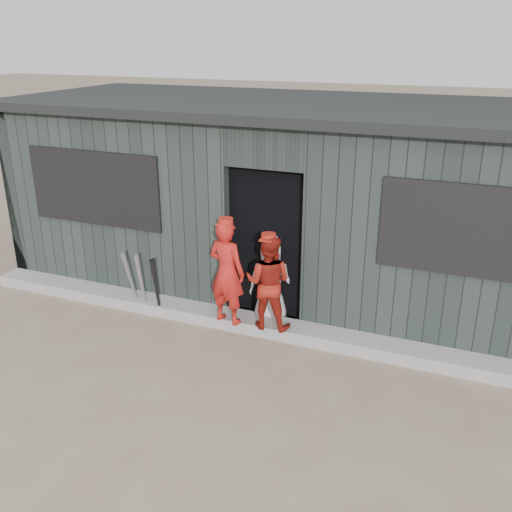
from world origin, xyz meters
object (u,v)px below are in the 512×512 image
at_px(bat_mid, 131,280).
at_px(player_red_right, 268,282).
at_px(dugout, 301,197).
at_px(bat_right, 156,288).
at_px(player_grey_back, 271,282).
at_px(player_red_left, 227,272).
at_px(bat_left, 142,283).

relative_size(bat_mid, player_red_right, 0.74).
bearing_deg(dugout, bat_right, -125.00).
distance_m(player_grey_back, dugout, 1.59).
bearing_deg(dugout, player_red_left, -99.50).
bearing_deg(player_red_left, player_grey_back, -121.68).
height_order(bat_mid, bat_right, bat_right).
height_order(bat_left, dugout, dugout).
distance_m(player_red_left, dugout, 1.95).
xyz_separation_m(bat_right, dugout, (1.31, 1.87, 0.86)).
distance_m(bat_left, player_grey_back, 1.70).
bearing_deg(bat_right, bat_mid, 169.03).
relative_size(bat_left, player_grey_back, 0.76).
bearing_deg(bat_right, dugout, 55.00).
height_order(player_grey_back, dugout, dugout).
relative_size(bat_left, bat_mid, 1.00).
relative_size(bat_mid, player_red_left, 0.66).
bearing_deg(bat_mid, player_red_left, -3.05).
bearing_deg(player_red_right, player_red_left, 1.53).
height_order(bat_left, bat_right, bat_right).
relative_size(bat_right, player_grey_back, 0.77).
relative_size(player_red_right, dugout, 0.14).
bearing_deg(bat_left, player_red_left, -1.89).
xyz_separation_m(bat_right, player_grey_back, (1.40, 0.46, 0.13)).
bearing_deg(player_red_left, bat_mid, 6.88).
relative_size(player_red_right, player_grey_back, 1.03).
xyz_separation_m(bat_right, player_red_left, (1.00, 0.01, 0.37)).
xyz_separation_m(bat_left, bat_right, (0.25, -0.05, 0.00)).
height_order(bat_mid, dugout, dugout).
bearing_deg(player_red_left, bat_left, 8.03).
xyz_separation_m(bat_mid, player_grey_back, (1.84, 0.37, 0.14)).
xyz_separation_m(bat_left, dugout, (1.57, 1.82, 0.86)).
bearing_deg(bat_left, bat_right, -11.16).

